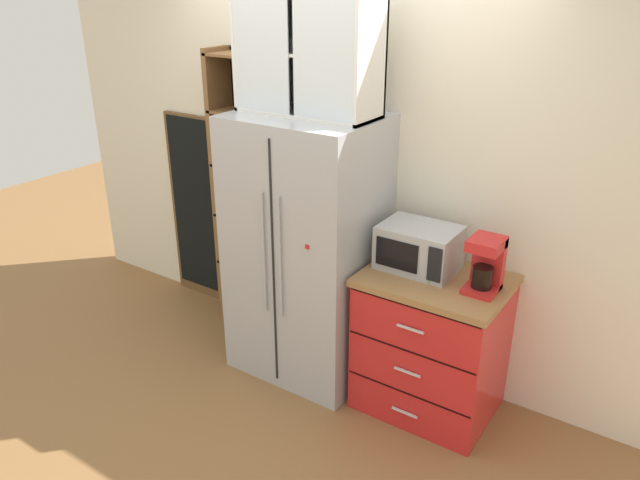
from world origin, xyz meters
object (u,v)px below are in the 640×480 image
at_px(mug_sage, 433,275).
at_px(microwave, 419,248).
at_px(chalkboard_menu, 201,210).
at_px(refrigerator, 307,249).
at_px(mug_red, 438,270).
at_px(coffee_maker, 486,264).
at_px(bottle_green, 444,255).

bearing_deg(mug_sage, microwave, 141.28).
bearing_deg(microwave, chalkboard_menu, 173.36).
xyz_separation_m(refrigerator, mug_sage, (0.87, -0.03, 0.07)).
bearing_deg(microwave, mug_sage, -38.72).
bearing_deg(mug_red, chalkboard_menu, 172.80).
bearing_deg(mug_sage, mug_red, 89.95).
bearing_deg(refrigerator, mug_sage, -1.73).
bearing_deg(microwave, coffee_maker, -5.83).
height_order(microwave, coffee_maker, coffee_maker).
height_order(microwave, chalkboard_menu, chalkboard_menu).
bearing_deg(chalkboard_menu, bottle_green, -5.43).
height_order(refrigerator, bottle_green, refrigerator).
relative_size(mug_red, chalkboard_menu, 0.08).
relative_size(mug_sage, bottle_green, 0.47).
relative_size(microwave, mug_red, 3.88).
bearing_deg(chalkboard_menu, microwave, -6.64).
bearing_deg(refrigerator, coffee_maker, 2.45).
xyz_separation_m(microwave, mug_red, (0.15, -0.04, -0.09)).
bearing_deg(microwave, bottle_green, 11.18).
xyz_separation_m(mug_sage, chalkboard_menu, (-2.12, 0.35, -0.17)).
height_order(refrigerator, coffee_maker, refrigerator).
bearing_deg(coffee_maker, mug_sage, -164.18).
relative_size(mug_sage, mug_red, 1.05).
xyz_separation_m(refrigerator, chalkboard_menu, (-1.25, 0.32, -0.10)).
relative_size(mug_red, bottle_green, 0.45).
bearing_deg(bottle_green, mug_sage, -89.24).
relative_size(bottle_green, chalkboard_menu, 0.17).
bearing_deg(refrigerator, chalkboard_menu, 165.60).
bearing_deg(bottle_green, mug_red, -88.28).
relative_size(refrigerator, mug_sage, 14.36).
distance_m(microwave, chalkboard_menu, 2.01).
xyz_separation_m(coffee_maker, bottle_green, (-0.27, 0.07, -0.05)).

